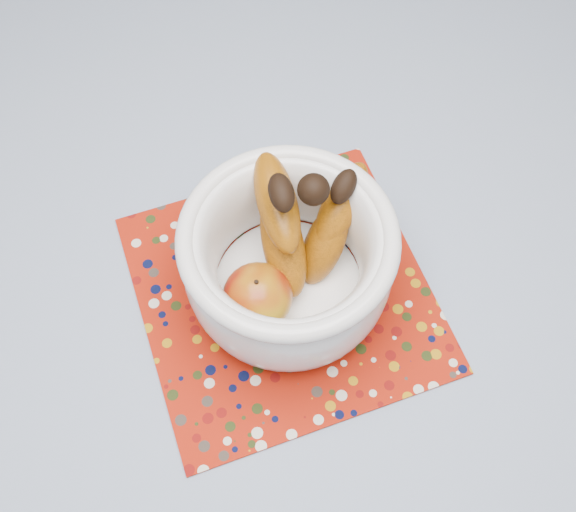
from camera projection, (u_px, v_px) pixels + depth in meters
The scene contains 4 objects.
table at pixel (276, 317), 0.92m from camera, with size 1.20×1.20×0.75m.
tablecloth at pixel (275, 291), 0.85m from camera, with size 1.32×1.32×0.01m, color slate.
placemat at pixel (284, 293), 0.84m from camera, with size 0.35×0.35×0.00m, color #9A1808.
fruit_bowl at pixel (294, 252), 0.76m from camera, with size 0.26×0.26×0.20m.
Camera 1 is at (0.01, -0.36, 1.52)m, focal length 42.00 mm.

